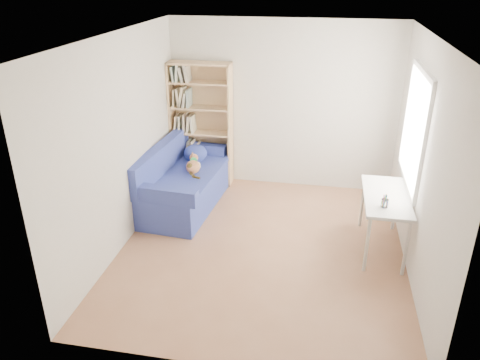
% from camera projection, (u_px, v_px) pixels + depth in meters
% --- Properties ---
extents(ground, '(4.00, 4.00, 0.00)m').
position_uv_depth(ground, '(262.00, 247.00, 5.96)').
color(ground, '#905F41').
rests_on(ground, ground).
extents(room_shell, '(3.54, 4.04, 2.62)m').
position_uv_depth(room_shell, '(274.00, 124.00, 5.29)').
color(room_shell, silver).
rests_on(room_shell, ground).
extents(sofa, '(1.03, 1.92, 0.92)m').
position_uv_depth(sofa, '(183.00, 183.00, 6.92)').
color(sofa, navy).
rests_on(sofa, ground).
extents(bookshelf, '(0.98, 0.30, 1.95)m').
position_uv_depth(bookshelf, '(201.00, 129.00, 7.43)').
color(bookshelf, tan).
rests_on(bookshelf, ground).
extents(desk, '(0.53, 1.16, 0.75)m').
position_uv_depth(desk, '(386.00, 201.00, 5.66)').
color(desk, silver).
rests_on(desk, ground).
extents(pen_cup, '(0.08, 0.08, 0.16)m').
position_uv_depth(pen_cup, '(385.00, 202.00, 5.34)').
color(pen_cup, white).
rests_on(pen_cup, desk).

